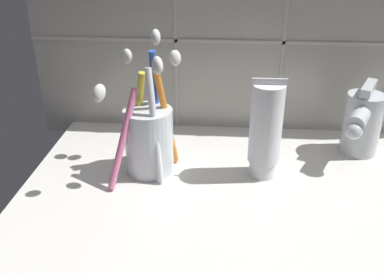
{
  "coord_description": "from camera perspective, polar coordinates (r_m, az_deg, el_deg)",
  "views": [
    {
      "loc": [
        -7.47,
        -48.57,
        33.44
      ],
      "look_at": [
        -11.36,
        1.37,
        8.51
      ],
      "focal_mm": 40.0,
      "sensor_mm": 36.0,
      "label": 1
    }
  ],
  "objects": [
    {
      "name": "sink_counter",
      "position": [
        0.59,
        11.08,
        -7.53
      ],
      "size": [
        67.86,
        38.65,
        2.0
      ],
      "primitive_type": "cube",
      "color": "silver",
      "rests_on": "ground"
    },
    {
      "name": "toothbrush_cup",
      "position": [
        0.59,
        -5.79,
        0.28
      ],
      "size": [
        10.46,
        12.75,
        19.22
      ],
      "color": "silver",
      "rests_on": "sink_counter"
    },
    {
      "name": "sink_faucet",
      "position": [
        0.68,
        21.68,
        1.84
      ],
      "size": [
        7.06,
        10.69,
        10.93
      ],
      "rotation": [
        0.0,
        0.0,
        -2.02
      ],
      "color": "silver",
      "rests_on": "sink_counter"
    },
    {
      "name": "tile_wall_backsplash",
      "position": [
        0.69,
        11.05,
        16.73
      ],
      "size": [
        77.86,
        1.72,
        44.46
      ],
      "color": "#B7B2A8",
      "rests_on": "ground"
    },
    {
      "name": "toothpaste_tube",
      "position": [
        0.58,
        9.78,
        0.99
      ],
      "size": [
        4.54,
        4.32,
        14.1
      ],
      "color": "white",
      "rests_on": "sink_counter"
    }
  ]
}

